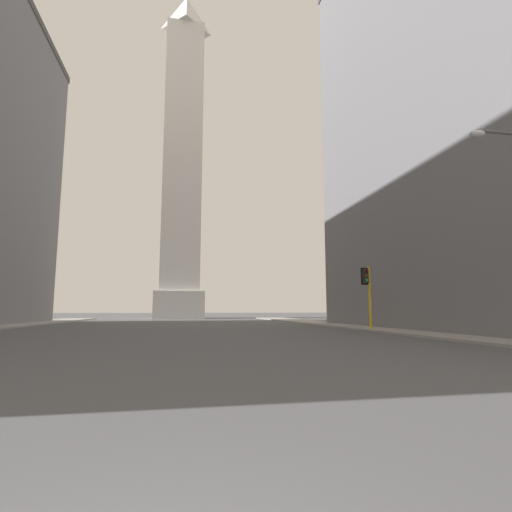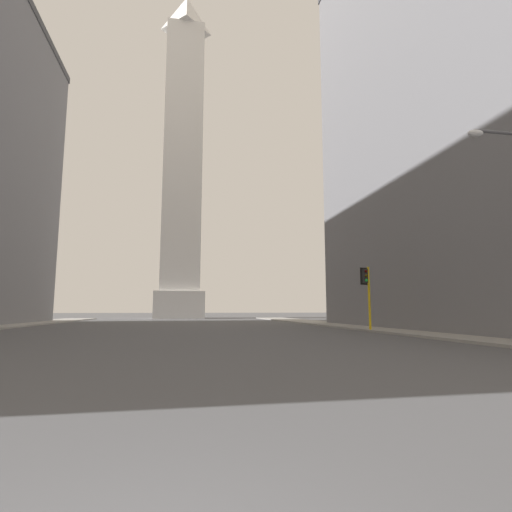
% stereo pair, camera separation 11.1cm
% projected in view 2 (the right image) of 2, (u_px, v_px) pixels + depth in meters
% --- Properties ---
extents(sidewalk_right, '(5.00, 89.68, 0.15)m').
position_uv_depth(sidewalk_right, '(391.00, 330.00, 31.18)').
color(sidewalk_right, gray).
rests_on(sidewalk_right, ground_plane).
extents(obelisk, '(9.11, 9.11, 66.61)m').
position_uv_depth(obelisk, '(183.00, 155.00, 79.03)').
color(obelisk, silver).
rests_on(obelisk, ground_plane).
extents(traffic_light_mid_right, '(0.79, 0.52, 4.87)m').
position_uv_depth(traffic_light_mid_right, '(367.00, 288.00, 30.24)').
color(traffic_light_mid_right, yellow).
rests_on(traffic_light_mid_right, ground_plane).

